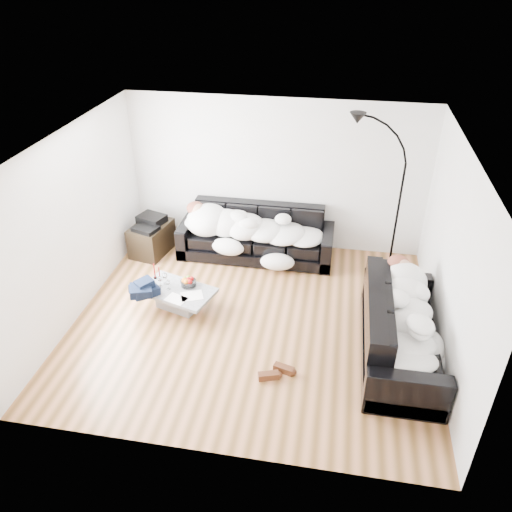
% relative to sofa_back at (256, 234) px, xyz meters
% --- Properties ---
extents(ground, '(5.00, 5.00, 0.00)m').
position_rel_sofa_back_xyz_m(ground, '(0.26, -1.77, -0.43)').
color(ground, brown).
rests_on(ground, ground).
extents(wall_back, '(5.00, 0.02, 2.60)m').
position_rel_sofa_back_xyz_m(wall_back, '(0.26, 0.48, 0.87)').
color(wall_back, silver).
rests_on(wall_back, ground).
extents(wall_left, '(0.02, 4.50, 2.60)m').
position_rel_sofa_back_xyz_m(wall_left, '(-2.24, -1.77, 0.87)').
color(wall_left, silver).
rests_on(wall_left, ground).
extents(wall_right, '(0.02, 4.50, 2.60)m').
position_rel_sofa_back_xyz_m(wall_right, '(2.76, -1.77, 0.87)').
color(wall_right, silver).
rests_on(wall_right, ground).
extents(ceiling, '(5.00, 5.00, 0.00)m').
position_rel_sofa_back_xyz_m(ceiling, '(0.26, -1.77, 2.17)').
color(ceiling, white).
rests_on(ceiling, ground).
extents(sofa_back, '(2.60, 0.90, 0.85)m').
position_rel_sofa_back_xyz_m(sofa_back, '(0.00, 0.00, 0.00)').
color(sofa_back, black).
rests_on(sofa_back, ground).
extents(sofa_right, '(0.95, 2.22, 0.90)m').
position_rel_sofa_back_xyz_m(sofa_right, '(2.27, -2.11, 0.02)').
color(sofa_right, black).
rests_on(sofa_right, ground).
extents(sleeper_back, '(2.20, 0.76, 0.44)m').
position_rel_sofa_back_xyz_m(sleeper_back, '(0.00, -0.05, 0.21)').
color(sleeper_back, white).
rests_on(sleeper_back, sofa_back).
extents(sleeper_right, '(0.80, 1.90, 0.47)m').
position_rel_sofa_back_xyz_m(sleeper_right, '(2.27, -2.11, 0.23)').
color(sleeper_right, white).
rests_on(sleeper_right, sofa_right).
extents(teal_cushion, '(0.42, 0.38, 0.20)m').
position_rel_sofa_back_xyz_m(teal_cushion, '(2.21, -1.42, 0.29)').
color(teal_cushion, '#0C5949').
rests_on(teal_cushion, sofa_right).
extents(coffee_table, '(1.19, 0.90, 0.31)m').
position_rel_sofa_back_xyz_m(coffee_table, '(-0.88, -1.64, -0.27)').
color(coffee_table, '#939699').
rests_on(coffee_table, ground).
extents(fruit_bowl, '(0.24, 0.24, 0.14)m').
position_rel_sofa_back_xyz_m(fruit_bowl, '(-0.74, -1.51, -0.05)').
color(fruit_bowl, white).
rests_on(fruit_bowl, coffee_table).
extents(wine_glass_a, '(0.10, 0.10, 0.19)m').
position_rel_sofa_back_xyz_m(wine_glass_a, '(-1.09, -1.53, -0.02)').
color(wine_glass_a, white).
rests_on(wine_glass_a, coffee_table).
extents(wine_glass_b, '(0.08, 0.08, 0.17)m').
position_rel_sofa_back_xyz_m(wine_glass_b, '(-1.14, -1.60, -0.03)').
color(wine_glass_b, white).
rests_on(wine_glass_b, coffee_table).
extents(wine_glass_c, '(0.07, 0.07, 0.16)m').
position_rel_sofa_back_xyz_m(wine_glass_c, '(-1.00, -1.65, -0.04)').
color(wine_glass_c, white).
rests_on(wine_glass_c, coffee_table).
extents(candle_left, '(0.05, 0.05, 0.26)m').
position_rel_sofa_back_xyz_m(candle_left, '(-1.29, -1.42, 0.01)').
color(candle_left, maroon).
rests_on(candle_left, coffee_table).
extents(candle_right, '(0.05, 0.05, 0.22)m').
position_rel_sofa_back_xyz_m(candle_right, '(-1.21, -1.44, -0.01)').
color(candle_right, maroon).
rests_on(candle_right, coffee_table).
extents(newspaper_a, '(0.38, 0.34, 0.01)m').
position_rel_sofa_back_xyz_m(newspaper_a, '(-0.62, -1.76, -0.11)').
color(newspaper_a, silver).
rests_on(newspaper_a, coffee_table).
extents(newspaper_b, '(0.35, 0.29, 0.01)m').
position_rel_sofa_back_xyz_m(newspaper_b, '(-0.82, -1.87, -0.11)').
color(newspaper_b, silver).
rests_on(newspaper_b, coffee_table).
extents(navy_jacket, '(0.51, 0.48, 0.20)m').
position_rel_sofa_back_xyz_m(navy_jacket, '(-1.28, -1.85, 0.06)').
color(navy_jacket, black).
rests_on(navy_jacket, coffee_table).
extents(shoes, '(0.47, 0.37, 0.10)m').
position_rel_sofa_back_xyz_m(shoes, '(0.74, -2.78, -0.38)').
color(shoes, '#472311').
rests_on(shoes, ground).
extents(av_cabinet, '(0.67, 0.86, 0.53)m').
position_rel_sofa_back_xyz_m(av_cabinet, '(-1.80, -0.20, -0.16)').
color(av_cabinet, black).
rests_on(av_cabinet, ground).
extents(stereo, '(0.53, 0.46, 0.13)m').
position_rel_sofa_back_xyz_m(stereo, '(-1.80, -0.20, 0.17)').
color(stereo, black).
rests_on(stereo, av_cabinet).
extents(floor_lamp, '(0.85, 0.41, 2.24)m').
position_rel_sofa_back_xyz_m(floor_lamp, '(2.25, -0.00, 0.70)').
color(floor_lamp, black).
rests_on(floor_lamp, ground).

